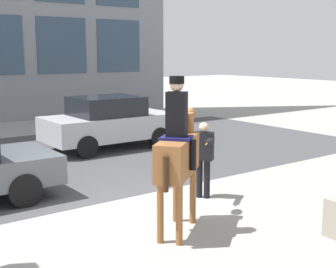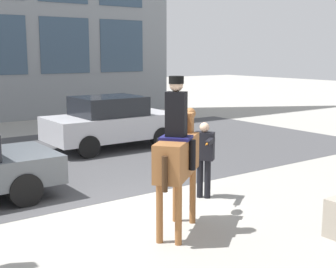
% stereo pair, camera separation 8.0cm
% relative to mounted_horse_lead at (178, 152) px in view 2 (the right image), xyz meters
% --- Properties ---
extents(ground_plane, '(80.00, 80.00, 0.00)m').
position_rel_mounted_horse_lead_xyz_m(ground_plane, '(-0.11, 1.58, -1.37)').
color(ground_plane, '#9E9B93').
extents(road_surface, '(20.44, 8.50, 0.01)m').
position_rel_mounted_horse_lead_xyz_m(road_surface, '(-0.11, 6.33, -1.37)').
color(road_surface, '#444447').
rests_on(road_surface, ground_plane).
extents(mounted_horse_lead, '(1.59, 1.35, 2.62)m').
position_rel_mounted_horse_lead_xyz_m(mounted_horse_lead, '(0.00, 0.00, 0.00)').
color(mounted_horse_lead, brown).
rests_on(mounted_horse_lead, ground_plane).
extents(pedestrian_bystander, '(0.68, 0.82, 1.58)m').
position_rel_mounted_horse_lead_xyz_m(pedestrian_bystander, '(1.56, 1.16, -0.44)').
color(pedestrian_bystander, black).
rests_on(pedestrian_bystander, ground_plane).
extents(street_car_far_lane, '(4.07, 2.02, 1.64)m').
position_rel_mounted_horse_lead_xyz_m(street_car_far_lane, '(2.52, 6.85, -0.54)').
color(street_car_far_lane, '#B7B7BC').
rests_on(street_car_far_lane, ground_plane).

